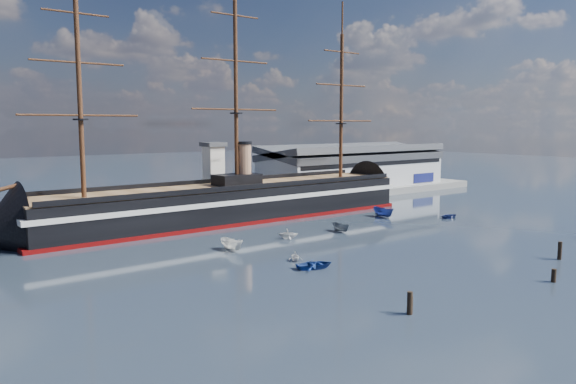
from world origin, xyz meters
TOP-DOWN VIEW (x-y plane):
  - ground at (0.00, 40.00)m, footprint 600.00×600.00m
  - quay at (10.00, 76.00)m, footprint 180.00×18.00m
  - warehouse at (58.00, 80.00)m, footprint 63.00×21.00m
  - quay_tower at (3.00, 73.00)m, footprint 5.00×5.00m
  - warship at (-2.52, 60.00)m, footprint 112.88×16.28m
  - motorboat_a at (-16.68, 34.26)m, footprint 6.53×2.74m
  - motorboat_b at (-13.48, 16.48)m, footprint 2.36×3.77m
  - motorboat_c at (9.44, 34.82)m, footprint 5.73×2.43m
  - motorboat_d at (-3.11, 35.98)m, footprint 5.40×6.36m
  - motorboat_e at (40.62, 31.37)m, footprint 1.20×2.87m
  - motorboat_f at (29.43, 41.55)m, footprint 7.41×3.20m
  - motorboat_g at (-12.88, 21.87)m, footprint 4.92×3.56m
  - piling_near_left at (-18.44, -5.56)m, footprint 0.64×0.64m
  - piling_near_mid at (7.21, -9.27)m, footprint 0.64×0.64m
  - piling_near_right at (20.62, -3.54)m, footprint 0.64×0.64m

SIDE VIEW (x-z plane):
  - ground at x=0.00m, z-range 0.00..0.00m
  - quay at x=10.00m, z-range -1.00..1.00m
  - motorboat_a at x=-16.68m, z-range -1.28..1.28m
  - motorboat_b at x=-13.48m, z-range -0.82..0.82m
  - motorboat_c at x=9.44m, z-range -1.12..1.12m
  - motorboat_d at x=-3.11m, z-range -1.09..1.09m
  - motorboat_e at x=40.62m, z-range -0.67..0.67m
  - motorboat_f at x=29.43m, z-range -1.45..1.45m
  - motorboat_g at x=-12.88m, z-range -0.83..0.83m
  - piling_near_left at x=-18.44m, z-range -1.67..1.67m
  - piling_near_mid at x=7.21m, z-range -1.28..1.28m
  - piling_near_right at x=20.62m, z-range -1.80..1.80m
  - warship at x=-2.52m, z-range -22.93..31.01m
  - warehouse at x=58.00m, z-range 2.18..13.78m
  - quay_tower at x=3.00m, z-range 2.25..17.25m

